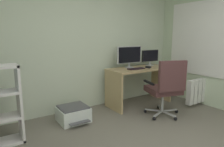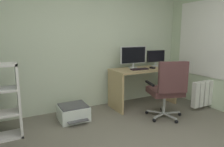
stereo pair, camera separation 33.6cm
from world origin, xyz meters
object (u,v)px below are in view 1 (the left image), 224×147
Objects in this scene: desk at (139,78)px; monitor_secondary at (150,57)px; computer_mouse at (148,67)px; printer at (73,114)px; monitor_main at (129,55)px; keyboard at (136,69)px; office_chair at (166,86)px; radiator at (200,90)px.

monitor_secondary is (0.41, 0.14, 0.40)m from desk.
printer is at bearing 165.11° from computer_mouse.
monitor_secondary is at bearing 0.01° from monitor_main.
desk is 2.27× the size of monitor_main.
keyboard is (-0.01, -0.23, -0.23)m from monitor_main.
computer_mouse is 0.10× the size of office_chair.
desk is 1.53m from printer.
printer is at bearing -177.43° from desk.
radiator is (2.46, -0.66, 0.17)m from printer.
keyboard is (-0.16, -0.09, 0.22)m from desk.
keyboard is 0.46× the size of radiator.
desk is 0.29m from keyboard.
monitor_main is 0.57m from monitor_secondary.
monitor_secondary is 1.22m from radiator.
computer_mouse is 0.19× the size of printer.
monitor_secondary reaches higher than printer.
printer is (-1.31, -0.20, -0.87)m from monitor_main.
monitor_secondary is 0.59× the size of radiator.
radiator reaches higher than printer.
office_chair is (-0.21, -0.66, -0.22)m from computer_mouse.
office_chair is at bearing -177.07° from radiator.
radiator is (1.07, 0.05, -0.25)m from office_chair.
desk is 0.59m from monitor_secondary.
office_chair is at bearing -85.27° from monitor_main.
desk is 13.02× the size of computer_mouse.
radiator is (1.15, -0.63, -0.46)m from keyboard.
computer_mouse is at bearing -138.52° from monitor_secondary.
monitor_main is at bearing 94.73° from office_chair.
monitor_main is 1.59m from radiator.
computer_mouse is at bearing -1.79° from printer.
office_chair is (-0.50, -0.91, -0.40)m from monitor_secondary.
keyboard is 0.29m from computer_mouse.
office_chair reaches higher than printer.
computer_mouse reaches higher than radiator.
office_chair is at bearing -118.44° from monitor_secondary.
keyboard is (-0.58, -0.23, -0.18)m from monitor_secondary.
desk reaches higher than radiator.
desk is 3.83× the size of keyboard.
monitor_main is 1.11× the size of printer.
keyboard reaches higher than printer.
keyboard is 1.46m from printer.
keyboard is 3.40× the size of computer_mouse.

